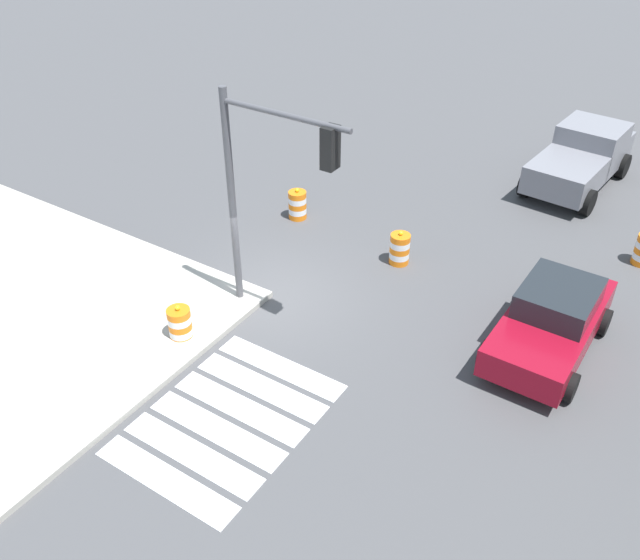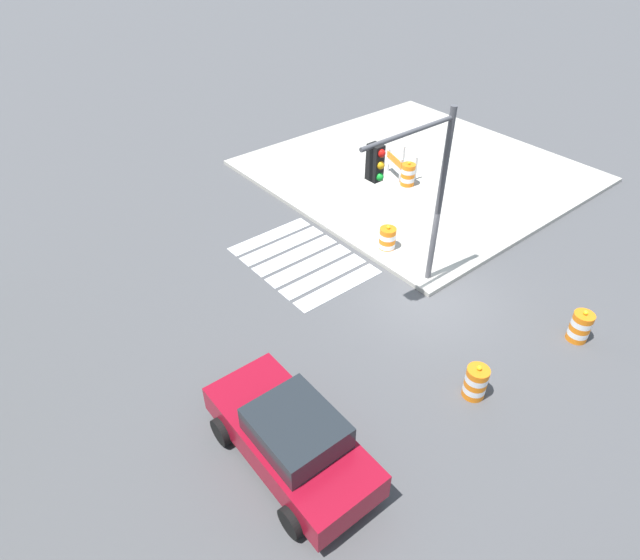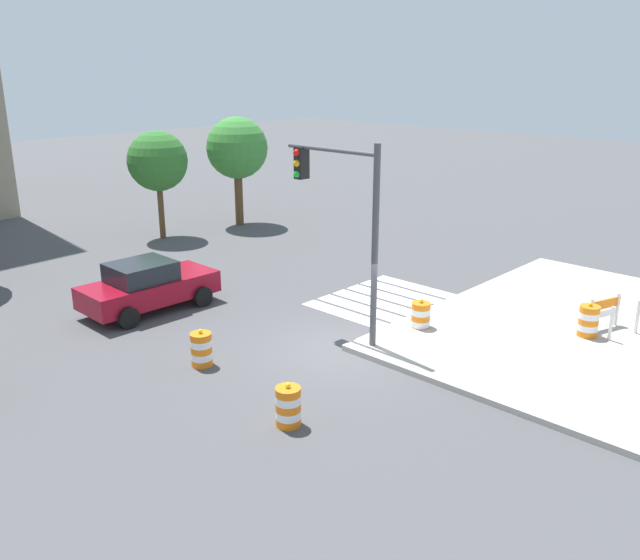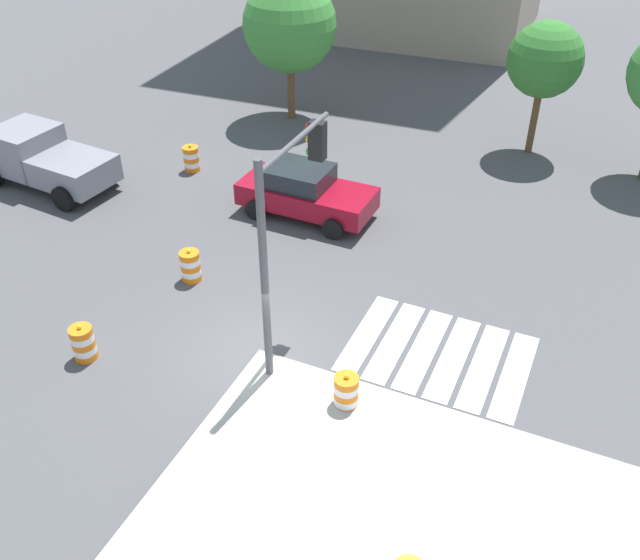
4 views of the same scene
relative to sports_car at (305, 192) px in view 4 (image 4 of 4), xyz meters
name	(u,v)px [view 4 (image 4 of 4)]	position (x,y,z in m)	size (l,w,h in m)	color
ground_plane	(260,354)	(1.88, -6.63, -0.81)	(120.00, 120.00, 0.00)	#474749
crosswalk_stripes	(438,354)	(5.88, -4.83, -0.80)	(4.35, 3.20, 0.02)	silver
sports_car	(305,192)	(0.00, 0.00, 0.00)	(4.33, 2.20, 1.63)	maroon
pickup_truck	(40,157)	(-9.20, -1.78, 0.16)	(5.31, 2.71, 1.92)	slate
traffic_barrel_near_corner	(83,343)	(-1.93, -8.46, -0.36)	(0.56, 0.56, 1.02)	orange
traffic_barrel_crosswalk_end	(191,159)	(-5.04, 1.14, -0.36)	(0.56, 0.56, 1.02)	orange
traffic_barrel_median_near	(191,266)	(-1.37, -4.61, -0.36)	(0.56, 0.56, 1.02)	orange
traffic_barrel_median_far	(346,393)	(4.49, -7.41, -0.36)	(0.56, 0.56, 1.02)	orange
traffic_light_pole	(287,211)	(2.47, -6.10, 3.10)	(0.47, 3.29, 5.50)	#4C4C51
street_tree_streetside_near	(545,60)	(5.69, 7.70, 2.66)	(2.65, 2.65, 4.82)	brown
street_tree_streetside_far	(290,25)	(-3.90, 6.94, 2.95)	(3.64, 3.64, 5.60)	brown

